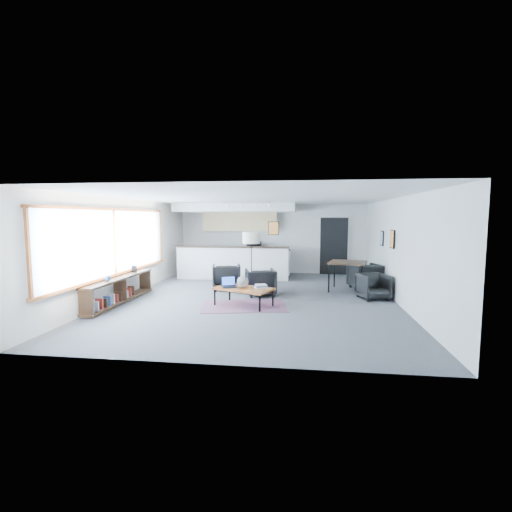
# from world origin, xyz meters

# --- Properties ---
(room) EXTENTS (7.02, 9.02, 2.62)m
(room) POSITION_xyz_m (0.00, 0.00, 1.30)
(room) COLOR #47474A
(room) RESTS_ON ground
(window) EXTENTS (0.10, 5.95, 1.66)m
(window) POSITION_xyz_m (-3.46, -0.90, 1.46)
(window) COLOR #8CBFFF
(window) RESTS_ON room
(console) EXTENTS (0.35, 3.00, 0.80)m
(console) POSITION_xyz_m (-3.30, -1.05, 0.33)
(console) COLOR #331F12
(console) RESTS_ON floor
(kitchenette) EXTENTS (4.20, 1.96, 2.60)m
(kitchenette) POSITION_xyz_m (-1.20, 3.71, 1.38)
(kitchenette) COLOR white
(kitchenette) RESTS_ON floor
(doorway) EXTENTS (1.10, 0.12, 2.15)m
(doorway) POSITION_xyz_m (2.30, 4.42, 1.07)
(doorway) COLOR black
(doorway) RESTS_ON room
(track_light) EXTENTS (1.60, 0.07, 0.15)m
(track_light) POSITION_xyz_m (-0.59, 2.20, 2.53)
(track_light) COLOR silver
(track_light) RESTS_ON room
(wall_art_lower) EXTENTS (0.03, 0.38, 0.48)m
(wall_art_lower) POSITION_xyz_m (3.47, 0.40, 1.55)
(wall_art_lower) COLOR black
(wall_art_lower) RESTS_ON room
(wall_art_upper) EXTENTS (0.03, 0.34, 0.44)m
(wall_art_upper) POSITION_xyz_m (3.47, 1.70, 1.50)
(wall_art_upper) COLOR black
(wall_art_upper) RESTS_ON room
(kilim_rug) EXTENTS (2.22, 1.72, 0.01)m
(kilim_rug) POSITION_xyz_m (-0.21, -0.94, 0.01)
(kilim_rug) COLOR #583244
(kilim_rug) RESTS_ON floor
(coffee_table) EXTENTS (1.53, 1.20, 0.44)m
(coffee_table) POSITION_xyz_m (-0.21, -0.94, 0.41)
(coffee_table) COLOR brown
(coffee_table) RESTS_ON floor
(laptop) EXTENTS (0.42, 0.38, 0.24)m
(laptop) POSITION_xyz_m (-0.58, -0.87, 0.51)
(laptop) COLOR black
(laptop) RESTS_ON coffee_table
(ceramic_pot) EXTENTS (0.28, 0.28, 0.28)m
(ceramic_pot) POSITION_xyz_m (-0.23, -0.95, 0.58)
(ceramic_pot) COLOR gray
(ceramic_pot) RESTS_ON coffee_table
(book_stack) EXTENTS (0.36, 0.33, 0.09)m
(book_stack) POSITION_xyz_m (0.21, -0.94, 0.48)
(book_stack) COLOR silver
(book_stack) RESTS_ON coffee_table
(coaster) EXTENTS (0.11, 0.11, 0.01)m
(coaster) POSITION_xyz_m (-0.14, -1.20, 0.45)
(coaster) COLOR #E5590C
(coaster) RESTS_ON coffee_table
(armchair_left) EXTENTS (0.93, 0.90, 0.82)m
(armchair_left) POSITION_xyz_m (-1.04, 1.00, 0.41)
(armchair_left) COLOR black
(armchair_left) RESTS_ON floor
(armchair_right) EXTENTS (0.93, 0.90, 0.79)m
(armchair_right) POSITION_xyz_m (0.05, 0.33, 0.40)
(armchair_right) COLOR black
(armchair_right) RESTS_ON floor
(floor_lamp) EXTENTS (0.56, 0.56, 1.70)m
(floor_lamp) POSITION_xyz_m (-0.26, 0.76, 1.48)
(floor_lamp) COLOR black
(floor_lamp) RESTS_ON floor
(dining_table) EXTENTS (1.22, 1.22, 0.85)m
(dining_table) POSITION_xyz_m (2.45, 1.26, 0.77)
(dining_table) COLOR #331F12
(dining_table) RESTS_ON floor
(dining_chair_near) EXTENTS (0.75, 0.72, 0.62)m
(dining_chair_near) POSITION_xyz_m (3.00, 0.22, 0.31)
(dining_chair_near) COLOR black
(dining_chair_near) RESTS_ON floor
(dining_chair_far) EXTENTS (0.86, 0.83, 0.71)m
(dining_chair_far) POSITION_xyz_m (3.00, 1.58, 0.36)
(dining_chair_far) COLOR black
(dining_chair_far) RESTS_ON floor
(microwave) EXTENTS (0.53, 0.32, 0.34)m
(microwave) POSITION_xyz_m (-0.65, 4.15, 1.10)
(microwave) COLOR black
(microwave) RESTS_ON kitchenette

